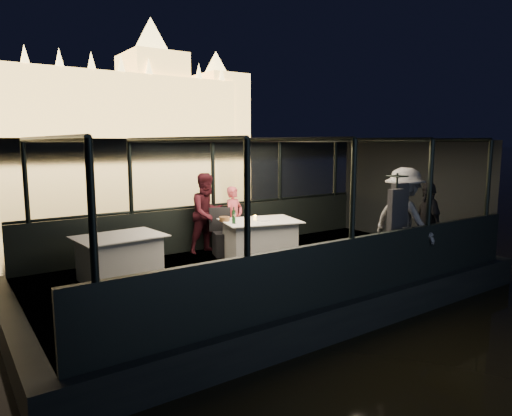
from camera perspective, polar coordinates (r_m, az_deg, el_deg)
boat_hull at (r=8.50m, az=1.57°, el=-10.72°), size 8.60×4.40×1.00m
boat_deck at (r=8.36m, az=1.58°, el=-7.61°), size 8.00×4.00×0.04m
gunwale_port at (r=9.89m, az=-5.31°, el=-2.35°), size 8.00×0.08×0.90m
gunwale_starboard at (r=6.79m, az=11.76°, el=-7.41°), size 8.00×0.08×0.90m
cabin_glass_port at (r=9.74m, az=-5.40°, el=4.31°), size 8.00×0.02×1.40m
cabin_glass_starboard at (r=6.57m, az=12.06°, el=2.29°), size 8.00×0.02×1.40m
cabin_roof_glass at (r=8.04m, az=1.65°, el=8.51°), size 8.00×4.00×0.02m
end_wall_fore at (r=6.60m, az=-27.57°, el=-2.39°), size 0.02×4.00×2.30m
end_wall_aft at (r=10.96m, az=18.69°, el=1.98°), size 0.02×4.00×2.30m
canopy_ribs at (r=8.12m, az=1.61°, el=0.37°), size 8.00×4.00×2.30m
dining_table_central at (r=8.87m, az=0.49°, el=-3.97°), size 1.66×1.37×0.77m
dining_table_aft at (r=7.93m, az=-16.64°, el=-5.80°), size 1.47×1.12×0.74m
chair_port_left at (r=9.17m, az=-3.92°, el=-3.17°), size 0.55×0.55×0.94m
chair_port_right at (r=9.50m, az=-3.16°, el=-2.77°), size 0.43×0.43×0.81m
coat_stand at (r=7.80m, az=17.00°, el=-2.18°), size 0.55×0.48×1.77m
person_woman_coral at (r=9.61m, az=-2.78°, el=-0.82°), size 0.56×0.46×1.34m
person_man_maroon at (r=9.35m, az=-6.09°, el=-1.11°), size 0.84×0.68×1.64m
passenger_stripe at (r=8.38m, az=17.96°, el=-1.87°), size 0.68×1.19×1.83m
passenger_dark at (r=9.08m, az=20.65°, el=-1.24°), size 0.78×0.97×1.53m
wine_bottle at (r=8.44m, az=-2.80°, el=-0.94°), size 0.08×0.08×0.31m
bread_basket at (r=8.74m, az=-3.95°, el=-1.37°), size 0.24×0.24×0.08m
amber_candle at (r=8.84m, az=-0.15°, el=-1.24°), size 0.08×0.08×0.09m
plate_near at (r=8.79m, az=0.93°, el=-1.51°), size 0.26×0.26×0.02m
plate_far at (r=8.79m, az=-3.70°, el=-1.52°), size 0.25×0.25×0.01m
wine_glass_white at (r=8.43m, az=-2.69°, el=-1.34°), size 0.07×0.07×0.20m
wine_glass_red at (r=9.10m, az=-1.30°, el=-0.62°), size 0.07×0.07×0.18m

